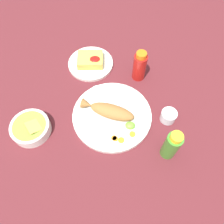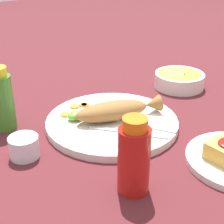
{
  "view_description": "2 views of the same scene",
  "coord_description": "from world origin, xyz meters",
  "px_view_note": "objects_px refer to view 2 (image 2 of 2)",
  "views": [
    {
      "loc": [
        -0.01,
        -0.44,
        0.8
      ],
      "look_at": [
        0.0,
        0.0,
        0.04
      ],
      "focal_mm": 35.0,
      "sensor_mm": 36.0,
      "label": 1
    },
    {
      "loc": [
        0.48,
        0.58,
        0.42
      ],
      "look_at": [
        0.0,
        0.0,
        0.04
      ],
      "focal_mm": 55.0,
      "sensor_mm": 36.0,
      "label": 2
    }
  ],
  "objects_px": {
    "hot_sauce_bottle_green": "(2,100)",
    "guacamole_bowl": "(179,79)",
    "fried_fish": "(117,110)",
    "fork_near": "(144,125)",
    "salt_cup": "(24,148)",
    "main_plate": "(112,122)",
    "hot_sauce_bottle_red": "(134,158)",
    "fork_far": "(134,133)"
  },
  "relations": [
    {
      "from": "hot_sauce_bottle_red",
      "to": "main_plate",
      "type": "bearing_deg",
      "value": -120.43
    },
    {
      "from": "hot_sauce_bottle_green",
      "to": "salt_cup",
      "type": "xyz_separation_m",
      "value": [
        0.02,
        0.15,
        -0.05
      ]
    },
    {
      "from": "fried_fish",
      "to": "fork_near",
      "type": "distance_m",
      "value": 0.08
    },
    {
      "from": "fork_far",
      "to": "hot_sauce_bottle_red",
      "type": "relative_size",
      "value": 1.05
    },
    {
      "from": "main_plate",
      "to": "guacamole_bowl",
      "type": "distance_m",
      "value": 0.33
    },
    {
      "from": "hot_sauce_bottle_green",
      "to": "guacamole_bowl",
      "type": "height_order",
      "value": "hot_sauce_bottle_green"
    },
    {
      "from": "main_plate",
      "to": "salt_cup",
      "type": "xyz_separation_m",
      "value": [
        0.23,
        -0.01,
        0.01
      ]
    },
    {
      "from": "fork_near",
      "to": "guacamole_bowl",
      "type": "xyz_separation_m",
      "value": [
        -0.28,
        -0.13,
        0.01
      ]
    },
    {
      "from": "salt_cup",
      "to": "fried_fish",
      "type": "bearing_deg",
      "value": 175.75
    },
    {
      "from": "main_plate",
      "to": "hot_sauce_bottle_red",
      "type": "xyz_separation_m",
      "value": [
        0.13,
        0.21,
        0.06
      ]
    },
    {
      "from": "main_plate",
      "to": "fried_fish",
      "type": "xyz_separation_m",
      "value": [
        -0.01,
        0.0,
        0.03
      ]
    },
    {
      "from": "hot_sauce_bottle_red",
      "to": "fork_near",
      "type": "bearing_deg",
      "value": -139.64
    },
    {
      "from": "fork_far",
      "to": "guacamole_bowl",
      "type": "bearing_deg",
      "value": 77.56
    },
    {
      "from": "main_plate",
      "to": "hot_sauce_bottle_green",
      "type": "height_order",
      "value": "hot_sauce_bottle_green"
    },
    {
      "from": "main_plate",
      "to": "hot_sauce_bottle_red",
      "type": "relative_size",
      "value": 2.19
    },
    {
      "from": "hot_sauce_bottle_red",
      "to": "guacamole_bowl",
      "type": "distance_m",
      "value": 0.53
    },
    {
      "from": "main_plate",
      "to": "fork_near",
      "type": "height_order",
      "value": "fork_near"
    },
    {
      "from": "fork_near",
      "to": "guacamole_bowl",
      "type": "distance_m",
      "value": 0.31
    },
    {
      "from": "fork_far",
      "to": "hot_sauce_bottle_green",
      "type": "bearing_deg",
      "value": -176.87
    },
    {
      "from": "fried_fish",
      "to": "hot_sauce_bottle_red",
      "type": "relative_size",
      "value": 1.52
    },
    {
      "from": "fried_fish",
      "to": "salt_cup",
      "type": "height_order",
      "value": "fried_fish"
    },
    {
      "from": "fried_fish",
      "to": "hot_sauce_bottle_green",
      "type": "xyz_separation_m",
      "value": [
        0.22,
        -0.16,
        0.03
      ]
    },
    {
      "from": "fork_near",
      "to": "hot_sauce_bottle_green",
      "type": "bearing_deg",
      "value": -160.85
    },
    {
      "from": "fork_far",
      "to": "fork_near",
      "type": "bearing_deg",
      "value": 67.72
    },
    {
      "from": "main_plate",
      "to": "hot_sauce_bottle_red",
      "type": "height_order",
      "value": "hot_sauce_bottle_red"
    },
    {
      "from": "fork_near",
      "to": "fork_far",
      "type": "xyz_separation_m",
      "value": [
        0.04,
        0.01,
        0.0
      ]
    },
    {
      "from": "fork_far",
      "to": "guacamole_bowl",
      "type": "distance_m",
      "value": 0.36
    },
    {
      "from": "hot_sauce_bottle_red",
      "to": "hot_sauce_bottle_green",
      "type": "relative_size",
      "value": 0.95
    },
    {
      "from": "fork_near",
      "to": "salt_cup",
      "type": "bearing_deg",
      "value": -135.46
    },
    {
      "from": "main_plate",
      "to": "fork_near",
      "type": "xyz_separation_m",
      "value": [
        -0.04,
        0.07,
        0.01
      ]
    },
    {
      "from": "hot_sauce_bottle_red",
      "to": "salt_cup",
      "type": "xyz_separation_m",
      "value": [
        0.1,
        -0.23,
        -0.05
      ]
    },
    {
      "from": "hot_sauce_bottle_green",
      "to": "guacamole_bowl",
      "type": "bearing_deg",
      "value": 169.3
    },
    {
      "from": "fried_fish",
      "to": "guacamole_bowl",
      "type": "distance_m",
      "value": 0.32
    },
    {
      "from": "fried_fish",
      "to": "fork_far",
      "type": "bearing_deg",
      "value": 96.76
    },
    {
      "from": "salt_cup",
      "to": "main_plate",
      "type": "bearing_deg",
      "value": 176.54
    },
    {
      "from": "salt_cup",
      "to": "guacamole_bowl",
      "type": "bearing_deg",
      "value": -175.2
    },
    {
      "from": "main_plate",
      "to": "fork_far",
      "type": "distance_m",
      "value": 0.09
    },
    {
      "from": "fork_near",
      "to": "hot_sauce_bottle_green",
      "type": "xyz_separation_m",
      "value": [
        0.25,
        -0.23,
        0.05
      ]
    },
    {
      "from": "hot_sauce_bottle_red",
      "to": "guacamole_bowl",
      "type": "relative_size",
      "value": 0.97
    },
    {
      "from": "hot_sauce_bottle_red",
      "to": "fork_far",
      "type": "bearing_deg",
      "value": -133.05
    },
    {
      "from": "main_plate",
      "to": "guacamole_bowl",
      "type": "xyz_separation_m",
      "value": [
        -0.32,
        -0.06,
        0.02
      ]
    },
    {
      "from": "fried_fish",
      "to": "fork_far",
      "type": "relative_size",
      "value": 1.45
    }
  ]
}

